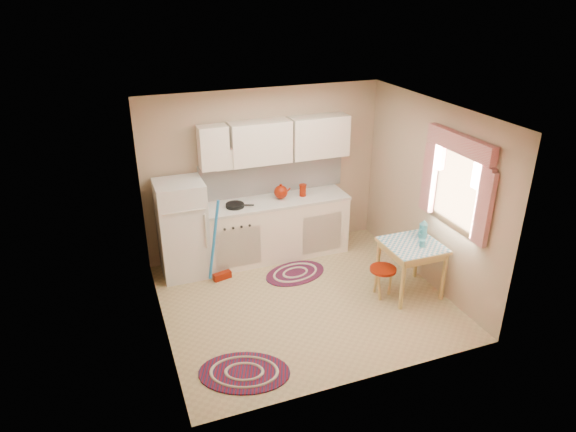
% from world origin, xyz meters
% --- Properties ---
extents(room_shell, '(3.64, 3.60, 2.52)m').
position_xyz_m(room_shell, '(0.16, 0.24, 1.60)').
color(room_shell, tan).
rests_on(room_shell, ground).
extents(fridge, '(0.65, 0.60, 1.40)m').
position_xyz_m(fridge, '(-1.33, 1.25, 0.70)').
color(fridge, white).
rests_on(fridge, ground).
extents(broom, '(0.30, 0.18, 1.20)m').
position_xyz_m(broom, '(-0.88, 0.90, 0.60)').
color(broom, '#2281D5').
rests_on(broom, ground).
extents(base_cabinets, '(2.25, 0.60, 0.88)m').
position_xyz_m(base_cabinets, '(0.02, 1.30, 0.44)').
color(base_cabinets, white).
rests_on(base_cabinets, ground).
extents(countertop, '(2.27, 0.62, 0.04)m').
position_xyz_m(countertop, '(0.02, 1.30, 0.90)').
color(countertop, silver).
rests_on(countertop, base_cabinets).
extents(frying_pan, '(0.34, 0.34, 0.05)m').
position_xyz_m(frying_pan, '(-0.56, 1.25, 0.94)').
color(frying_pan, black).
rests_on(frying_pan, countertop).
extents(red_kettle, '(0.25, 0.23, 0.22)m').
position_xyz_m(red_kettle, '(0.15, 1.30, 1.03)').
color(red_kettle, maroon).
rests_on(red_kettle, countertop).
extents(red_canister, '(0.12, 0.12, 0.16)m').
position_xyz_m(red_canister, '(0.50, 1.30, 1.00)').
color(red_canister, maroon).
rests_on(red_canister, countertop).
extents(table, '(0.72, 0.72, 0.72)m').
position_xyz_m(table, '(1.40, -0.30, 0.36)').
color(table, tan).
rests_on(table, ground).
extents(stool, '(0.41, 0.41, 0.42)m').
position_xyz_m(stool, '(1.01, -0.26, 0.21)').
color(stool, maroon).
rests_on(stool, ground).
extents(coffee_pot, '(0.17, 0.16, 0.27)m').
position_xyz_m(coffee_pot, '(1.62, -0.18, 0.85)').
color(coffee_pot, teal).
rests_on(coffee_pot, table).
extents(mug, '(0.10, 0.10, 0.10)m').
position_xyz_m(mug, '(1.47, -0.40, 0.77)').
color(mug, teal).
rests_on(mug, table).
extents(rug_center, '(1.03, 0.79, 0.02)m').
position_xyz_m(rug_center, '(0.14, 0.67, 0.01)').
color(rug_center, maroon).
rests_on(rug_center, ground).
extents(rug_left, '(1.17, 0.98, 0.02)m').
position_xyz_m(rug_left, '(-1.13, -1.07, 0.01)').
color(rug_left, maroon).
rests_on(rug_left, ground).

